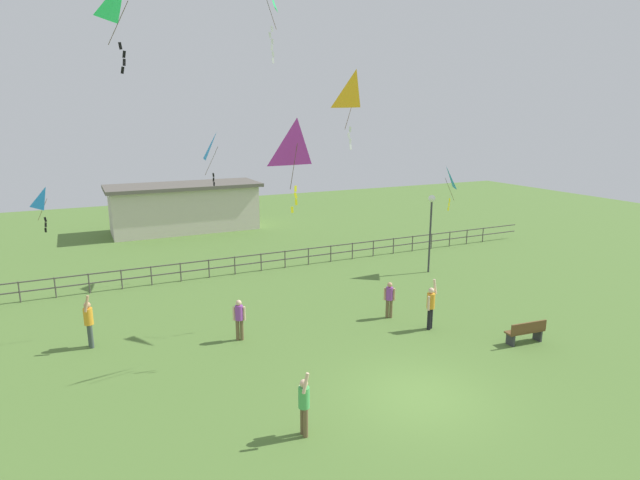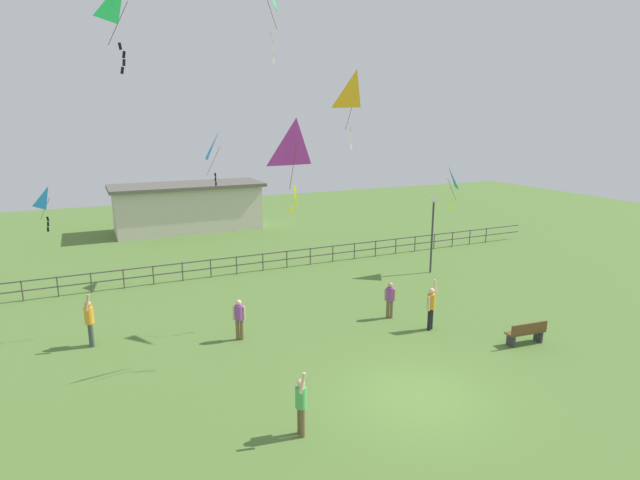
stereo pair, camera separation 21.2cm
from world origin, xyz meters
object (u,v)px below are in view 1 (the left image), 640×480
object	(u,v)px
person_2	(431,305)
kite_7	(297,145)
park_bench	(526,331)
person_0	(239,317)
person_4	(304,403)
kite_1	(356,92)
person_3	(389,297)
kite_6	(47,200)
kite_2	(128,3)
lamppost	(431,216)
kite_4	(445,179)
person_1	(89,321)
kite_5	(218,148)

from	to	relation	value
person_2	kite_7	distance (m)	8.13
park_bench	person_0	world-z (taller)	person_0
person_4	kite_1	distance (m)	11.74
person_3	kite_6	xyz separation A→B (m)	(-12.07, 7.38, 3.75)
kite_2	kite_1	bearing A→B (deg)	9.34
park_bench	kite_2	world-z (taller)	kite_2
kite_1	kite_7	distance (m)	4.76
lamppost	kite_2	size ratio (longest dim) A/B	1.62
person_3	kite_4	size ratio (longest dim) A/B	0.65
person_1	person_2	distance (m)	12.39
lamppost	person_4	xyz separation A→B (m)	(-11.70, -10.32, -2.08)
person_4	kite_1	size ratio (longest dim) A/B	0.63
kite_4	kite_6	size ratio (longest dim) A/B	1.25
person_2	kite_5	xyz separation A→B (m)	(-5.33, 10.05, 5.52)
kite_1	kite_2	size ratio (longest dim) A/B	1.15
lamppost	park_bench	world-z (taller)	lamppost
park_bench	person_2	world-z (taller)	person_2
kite_2	person_3	bearing A→B (deg)	1.56
person_0	person_4	xyz separation A→B (m)	(-0.24, -6.34, 0.04)
park_bench	person_3	xyz separation A→B (m)	(-3.05, 4.21, 0.39)
person_4	lamppost	bearing A→B (deg)	41.42
person_3	kite_4	bearing A→B (deg)	36.14
kite_5	kite_6	size ratio (longest dim) A/B	1.41
lamppost	park_bench	xyz separation A→B (m)	(-2.32, -8.70, -2.53)
kite_6	kite_7	bearing A→B (deg)	-50.22
person_0	kite_2	bearing A→B (deg)	-166.15
person_1	person_4	distance (m)	9.28
kite_6	person_4	bearing A→B (deg)	-66.53
kite_5	person_2	bearing A→B (deg)	-62.07
kite_1	kite_7	size ratio (longest dim) A/B	0.98
kite_6	kite_4	bearing A→B (deg)	-8.98
person_4	kite_7	distance (m)	7.68
person_1	kite_2	world-z (taller)	kite_2
kite_2	kite_6	xyz separation A→B (m)	(-2.92, 7.63, -6.38)
park_bench	kite_2	distance (m)	16.60
person_2	kite_7	size ratio (longest dim) A/B	0.66
kite_6	person_2	bearing A→B (deg)	-35.17
kite_5	person_4	bearing A→B (deg)	-97.11
kite_2	kite_7	bearing A→B (deg)	-16.15
person_1	kite_2	distance (m)	10.46
lamppost	person_2	xyz separation A→B (m)	(-4.59, -6.15, -2.02)
person_0	kite_2	xyz separation A→B (m)	(-3.06, -0.76, 10.11)
lamppost	kite_4	bearing A→B (deg)	0.98
kite_4	kite_7	size ratio (longest dim) A/B	0.77
kite_6	park_bench	bearing A→B (deg)	-37.48
person_2	kite_6	xyz separation A→B (m)	(-12.84, 9.05, 3.63)
person_0	person_1	distance (m)	5.20
lamppost	person_2	distance (m)	7.94
person_1	kite_7	world-z (taller)	kite_7
kite_2	kite_4	world-z (taller)	kite_2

